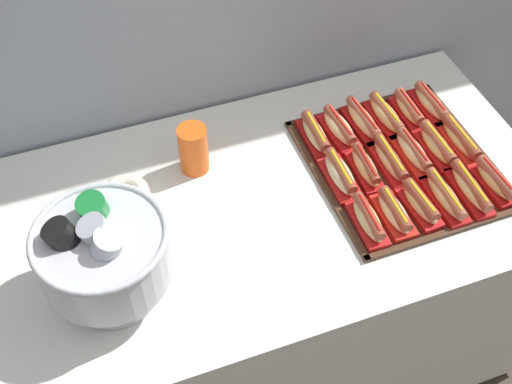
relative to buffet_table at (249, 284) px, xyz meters
name	(u,v)px	position (x,y,z in m)	size (l,w,h in m)	color
ground_plane	(250,347)	(0.00, 0.00, -0.41)	(10.00, 10.00, 0.00)	#4C4238
buffet_table	(249,284)	(0.00, 0.00, 0.00)	(1.66, 0.82, 0.78)	white
serving_tray	(400,165)	(0.45, 0.00, 0.37)	(0.48, 0.53, 0.01)	#472B19
hot_dog_0	(368,220)	(0.26, -0.17, 0.41)	(0.07, 0.16, 0.06)	red
hot_dog_1	(394,212)	(0.34, -0.17, 0.40)	(0.07, 0.16, 0.06)	red
hot_dog_2	(420,204)	(0.41, -0.17, 0.41)	(0.07, 0.16, 0.06)	red
hot_dog_3	(445,197)	(0.49, -0.17, 0.40)	(0.06, 0.18, 0.06)	#B21414
hot_dog_4	(470,189)	(0.56, -0.17, 0.40)	(0.06, 0.18, 0.06)	#B21414
hot_dog_5	(495,181)	(0.64, -0.17, 0.41)	(0.06, 0.16, 0.06)	#B21414
hot_dog_6	(340,175)	(0.26, -0.01, 0.41)	(0.07, 0.17, 0.06)	red
hot_dog_7	(365,167)	(0.34, -0.01, 0.41)	(0.06, 0.16, 0.06)	#B21414
hot_dog_8	(390,160)	(0.41, -0.01, 0.41)	(0.06, 0.18, 0.06)	red
hot_dog_9	(414,154)	(0.49, 0.00, 0.41)	(0.06, 0.18, 0.06)	red
hot_dog_10	(438,147)	(0.56, 0.00, 0.41)	(0.06, 0.17, 0.06)	#B21414
hot_dog_11	(461,141)	(0.64, 0.00, 0.40)	(0.06, 0.18, 0.06)	red
hot_dog_12	(315,135)	(0.26, 0.16, 0.40)	(0.06, 0.17, 0.06)	#B21414
hot_dog_13	(339,128)	(0.34, 0.16, 0.40)	(0.08, 0.17, 0.06)	#B21414
hot_dog_14	(363,121)	(0.41, 0.16, 0.41)	(0.07, 0.18, 0.06)	#B21414
hot_dog_15	(386,116)	(0.49, 0.16, 0.40)	(0.07, 0.18, 0.06)	#B21414
hot_dog_16	(409,110)	(0.56, 0.16, 0.40)	(0.06, 0.15, 0.06)	#B21414
hot_dog_17	(431,104)	(0.64, 0.16, 0.40)	(0.07, 0.17, 0.06)	#B21414
punch_bowl	(103,253)	(-0.39, -0.13, 0.53)	(0.30, 0.30, 0.28)	silver
cup_stack	(193,149)	(-0.09, 0.19, 0.44)	(0.08, 0.08, 0.14)	#EA5B19
donut	(125,194)	(-0.30, 0.14, 0.39)	(0.13, 0.13, 0.04)	silver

